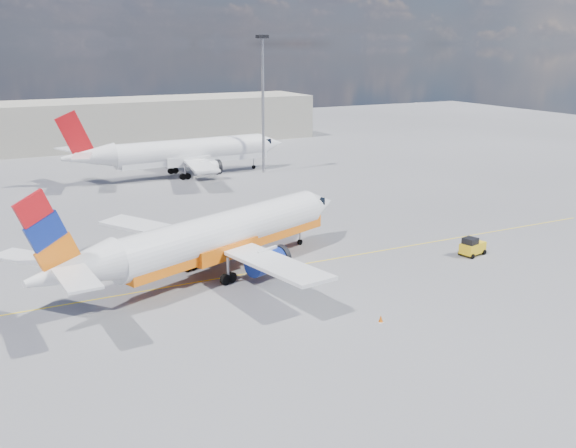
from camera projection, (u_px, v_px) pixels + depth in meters
name	position (u px, v px, depth m)	size (l,w,h in m)	color
ground	(288.00, 281.00, 48.96)	(240.00, 240.00, 0.00)	#5B5B5F
taxi_line	(271.00, 269.00, 51.53)	(70.00, 0.15, 0.01)	yellow
terminal_main	(122.00, 122.00, 114.40)	(70.00, 14.00, 8.00)	#B9B29F
main_jet	(216.00, 236.00, 49.72)	(30.29, 22.88, 9.28)	white
second_jet	(184.00, 153.00, 87.16)	(31.91, 25.20, 9.67)	white
gse_tug	(472.00, 247.00, 54.83)	(2.51, 1.89, 1.63)	black
traffic_cone	(381.00, 319.00, 41.71)	(0.35, 0.35, 0.49)	white
floodlight_mast	(263.00, 92.00, 87.39)	(1.36, 1.36, 18.66)	gray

